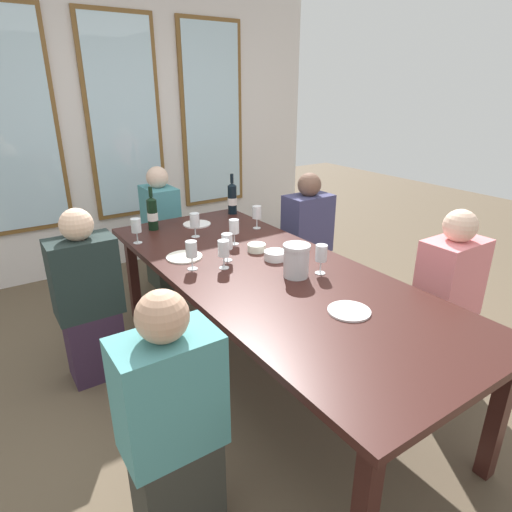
% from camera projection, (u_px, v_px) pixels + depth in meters
% --- Properties ---
extents(ground_plane, '(12.00, 12.00, 0.00)m').
position_uv_depth(ground_plane, '(267.00, 375.00, 2.80)').
color(ground_plane, brown).
extents(back_wall_with_windows, '(4.26, 0.10, 2.90)m').
position_uv_depth(back_wall_with_windows, '(123.00, 119.00, 4.14)').
color(back_wall_with_windows, silver).
rests_on(back_wall_with_windows, ground).
extents(dining_table, '(1.06, 2.61, 0.74)m').
position_uv_depth(dining_table, '(268.00, 280.00, 2.55)').
color(dining_table, '#371915').
rests_on(dining_table, ground).
extents(white_plate_0, '(0.21, 0.21, 0.01)m').
position_uv_depth(white_plate_0, '(349.00, 311.00, 2.06)').
color(white_plate_0, white).
rests_on(white_plate_0, dining_table).
extents(white_plate_1, '(0.21, 0.21, 0.01)m').
position_uv_depth(white_plate_1, '(197.00, 224.00, 3.36)').
color(white_plate_1, white).
rests_on(white_plate_1, dining_table).
extents(white_plate_2, '(0.23, 0.23, 0.01)m').
position_uv_depth(white_plate_2, '(184.00, 257.00, 2.72)').
color(white_plate_2, white).
rests_on(white_plate_2, dining_table).
extents(metal_pitcher, '(0.16, 0.16, 0.19)m').
position_uv_depth(metal_pitcher, '(296.00, 260.00, 2.42)').
color(metal_pitcher, silver).
rests_on(metal_pitcher, dining_table).
extents(wine_bottle_0, '(0.08, 0.08, 0.33)m').
position_uv_depth(wine_bottle_0, '(152.00, 213.00, 3.20)').
color(wine_bottle_0, black).
rests_on(wine_bottle_0, dining_table).
extents(wine_bottle_1, '(0.08, 0.08, 0.34)m').
position_uv_depth(wine_bottle_1, '(232.00, 198.00, 3.60)').
color(wine_bottle_1, black).
rests_on(wine_bottle_1, dining_table).
extents(tasting_bowl_0, '(0.12, 0.12, 0.05)m').
position_uv_depth(tasting_bowl_0, '(257.00, 248.00, 2.82)').
color(tasting_bowl_0, white).
rests_on(tasting_bowl_0, dining_table).
extents(tasting_bowl_1, '(0.14, 0.14, 0.05)m').
position_uv_depth(tasting_bowl_1, '(275.00, 255.00, 2.68)').
color(tasting_bowl_1, white).
rests_on(tasting_bowl_1, dining_table).
extents(wine_glass_0, '(0.07, 0.07, 0.17)m').
position_uv_depth(wine_glass_0, '(234.00, 227.00, 2.91)').
color(wine_glass_0, white).
rests_on(wine_glass_0, dining_table).
extents(wine_glass_1, '(0.07, 0.07, 0.17)m').
position_uv_depth(wine_glass_1, '(224.00, 250.00, 2.52)').
color(wine_glass_1, white).
rests_on(wine_glass_1, dining_table).
extents(wine_glass_2, '(0.07, 0.07, 0.17)m').
position_uv_depth(wine_glass_2, '(195.00, 221.00, 3.05)').
color(wine_glass_2, white).
rests_on(wine_glass_2, dining_table).
extents(wine_glass_3, '(0.07, 0.07, 0.17)m').
position_uv_depth(wine_glass_3, '(191.00, 250.00, 2.50)').
color(wine_glass_3, white).
rests_on(wine_glass_3, dining_table).
extents(wine_glass_4, '(0.07, 0.07, 0.17)m').
position_uv_depth(wine_glass_4, '(136.00, 226.00, 2.93)').
color(wine_glass_4, white).
rests_on(wine_glass_4, dining_table).
extents(wine_glass_5, '(0.07, 0.07, 0.17)m').
position_uv_depth(wine_glass_5, '(227.00, 242.00, 2.63)').
color(wine_glass_5, white).
rests_on(wine_glass_5, dining_table).
extents(wine_glass_6, '(0.07, 0.07, 0.17)m').
position_uv_depth(wine_glass_6, '(257.00, 213.00, 3.23)').
color(wine_glass_6, white).
rests_on(wine_glass_6, dining_table).
extents(wine_glass_7, '(0.07, 0.07, 0.17)m').
position_uv_depth(wine_glass_7, '(321.00, 254.00, 2.45)').
color(wine_glass_7, white).
rests_on(wine_glass_7, dining_table).
extents(seated_person_0, '(0.38, 0.24, 1.11)m').
position_uv_depth(seated_person_0, '(89.00, 301.00, 2.62)').
color(seated_person_0, '#342137').
rests_on(seated_person_0, ground).
extents(seated_person_1, '(0.38, 0.24, 1.11)m').
position_uv_depth(seated_person_1, '(307.00, 242.00, 3.61)').
color(seated_person_1, '#2E2537').
rests_on(seated_person_1, ground).
extents(seated_person_2, '(0.38, 0.24, 1.11)m').
position_uv_depth(seated_person_2, '(172.00, 428.00, 1.65)').
color(seated_person_2, '#32322C').
rests_on(seated_person_2, ground).
extents(seated_person_3, '(0.38, 0.24, 1.11)m').
position_uv_depth(seated_person_3, '(446.00, 303.00, 2.60)').
color(seated_person_3, '#342F2D').
rests_on(seated_person_3, ground).
extents(seated_person_4, '(0.24, 0.38, 1.11)m').
position_uv_depth(seated_person_4, '(162.00, 231.00, 3.89)').
color(seated_person_4, '#30372D').
rests_on(seated_person_4, ground).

